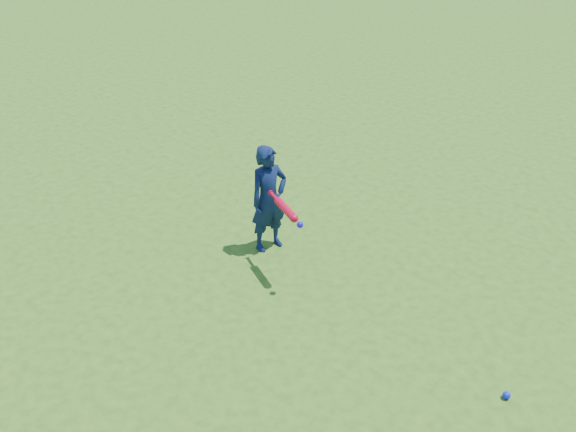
# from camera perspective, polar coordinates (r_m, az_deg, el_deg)

# --- Properties ---
(ground) EXTENTS (80.00, 80.00, 0.00)m
(ground) POSITION_cam_1_polar(r_m,az_deg,el_deg) (7.27, 3.50, -3.35)
(ground) COLOR #306317
(ground) RESTS_ON ground
(child) EXTENTS (0.42, 0.52, 1.25)m
(child) POSITION_cam_1_polar(r_m,az_deg,el_deg) (7.06, -1.72, 1.52)
(child) COLOR #0D1A40
(child) RESTS_ON ground
(ground_ball_blue) EXTENTS (0.07, 0.07, 0.07)m
(ground_ball_blue) POSITION_cam_1_polar(r_m,az_deg,el_deg) (5.89, 18.84, -14.85)
(ground_ball_blue) COLOR #0D20E9
(ground_ball_blue) RESTS_ON ground
(bat_swing) EXTENTS (0.69, 0.38, 0.09)m
(bat_swing) POSITION_cam_1_polar(r_m,az_deg,el_deg) (6.49, -0.07, 0.47)
(bat_swing) COLOR red
(bat_swing) RESTS_ON ground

